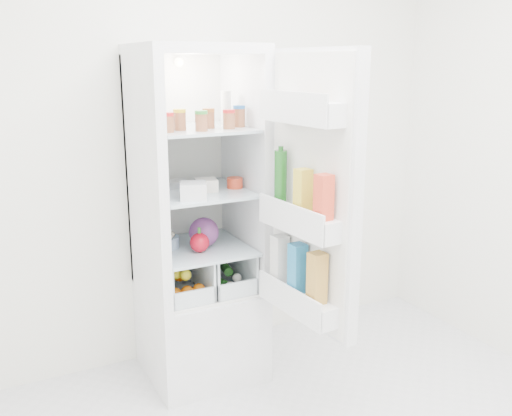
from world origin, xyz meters
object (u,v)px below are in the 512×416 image
fridge_door (310,200)px  mushroom_bowl (167,242)px  red_cabbage (204,232)px  refrigerator (196,257)px

fridge_door → mushroom_bowl: bearing=33.2°
red_cabbage → fridge_door: size_ratio=0.12×
refrigerator → mushroom_bowl: bearing=-178.2°
mushroom_bowl → fridge_door: (0.49, -0.63, 0.31)m
red_cabbage → fridge_door: (0.30, -0.56, 0.26)m
red_cabbage → mushroom_bowl: 0.20m
mushroom_bowl → fridge_door: 0.86m
red_cabbage → fridge_door: fridge_door is taller
fridge_door → red_cabbage: bearing=23.8°
fridge_door → refrigerator: bearing=22.5°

